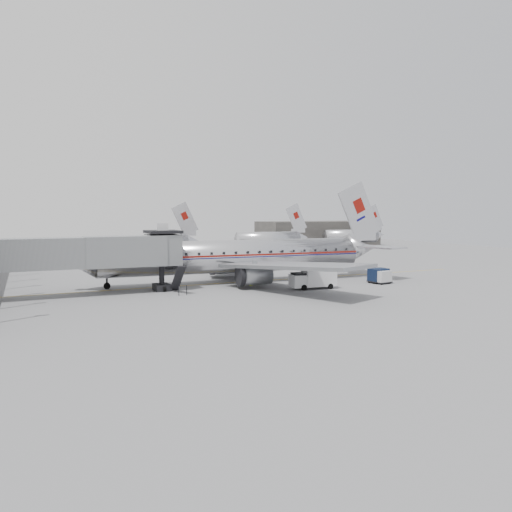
{
  "coord_description": "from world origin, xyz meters",
  "views": [
    {
      "loc": [
        -22.13,
        -48.01,
        8.24
      ],
      "look_at": [
        1.98,
        4.27,
        3.2
      ],
      "focal_mm": 35.0,
      "sensor_mm": 36.0,
      "label": 1
    }
  ],
  "objects": [
    {
      "name": "ground",
      "position": [
        0.0,
        0.0,
        0.0
      ],
      "size": [
        160.0,
        160.0,
        0.0
      ],
      "primitive_type": "plane",
      "color": "slate",
      "rests_on": "ground"
    },
    {
      "name": "hangar",
      "position": [
        45.0,
        60.0,
        3.0
      ],
      "size": [
        30.0,
        12.0,
        6.0
      ],
      "primitive_type": "cube",
      "color": "#32302D",
      "rests_on": "ground"
    },
    {
      "name": "apron_line",
      "position": [
        3.0,
        6.0,
        0.01
      ],
      "size": [
        60.0,
        0.15,
        0.01
      ],
      "primitive_type": "cube",
      "rotation": [
        0.0,
        0.0,
        1.57
      ],
      "color": "gold",
      "rests_on": "ground"
    },
    {
      "name": "jet_bridge",
      "position": [
        -16.66,
        3.67,
        4.18
      ],
      "size": [
        21.0,
        6.2,
        7.1
      ],
      "color": "slate",
      "rests_on": "ground"
    },
    {
      "name": "distant_aircraft_near",
      "position": [
        -1.79,
        42.0,
        2.73
      ],
      "size": [
        16.39,
        3.2,
        10.26
      ],
      "color": "silver",
      "rests_on": "ground"
    },
    {
      "name": "distant_aircraft_mid",
      "position": [
        24.21,
        46.0,
        2.73
      ],
      "size": [
        16.39,
        3.2,
        10.26
      ],
      "color": "silver",
      "rests_on": "ground"
    },
    {
      "name": "distant_aircraft_far",
      "position": [
        48.21,
        50.0,
        2.73
      ],
      "size": [
        16.39,
        3.2,
        10.26
      ],
      "color": "silver",
      "rests_on": "ground"
    },
    {
      "name": "airliner",
      "position": [
        0.77,
        6.06,
        3.09
      ],
      "size": [
        38.9,
        35.97,
        12.3
      ],
      "rotation": [
        0.0,
        0.0,
        -0.06
      ],
      "color": "silver",
      "rests_on": "ground"
    },
    {
      "name": "service_van",
      "position": [
        5.94,
        -1.99,
        1.22
      ],
      "size": [
        5.1,
        2.44,
        2.32
      ],
      "rotation": [
        0.0,
        0.0,
        -0.12
      ],
      "color": "white",
      "rests_on": "ground"
    },
    {
      "name": "baggage_cart_navy",
      "position": [
        15.13,
        -1.46,
        0.91
      ],
      "size": [
        2.31,
        1.83,
        1.72
      ],
      "rotation": [
        0.0,
        0.0,
        0.08
      ],
      "color": "black",
      "rests_on": "ground"
    },
    {
      "name": "baggage_cart_white",
      "position": [
        15.18,
        -2.1,
        0.81
      ],
      "size": [
        2.17,
        1.8,
        1.52
      ],
      "rotation": [
        0.0,
        0.0,
        0.19
      ],
      "color": "silver",
      "rests_on": "ground"
    },
    {
      "name": "ramp_worker",
      "position": [
        0.76,
        3.0,
        0.97
      ],
      "size": [
        0.84,
        0.82,
        1.94
      ],
      "primitive_type": "imported",
      "rotation": [
        0.0,
        0.0,
        0.72
      ],
      "color": "#CEF81D",
      "rests_on": "ground"
    }
  ]
}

